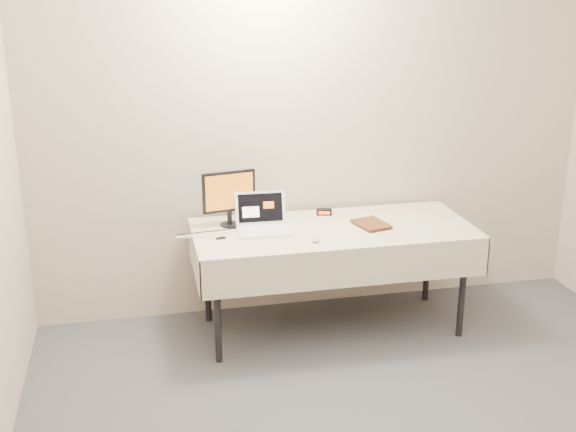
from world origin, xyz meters
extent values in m
cube|color=#C5B29E|center=(0.00, 2.50, 1.35)|extent=(4.00, 0.10, 2.70)
cylinder|color=black|center=(-0.82, 1.75, 0.34)|extent=(0.04, 0.04, 0.69)
cylinder|color=black|center=(0.82, 1.75, 0.34)|extent=(0.04, 0.04, 0.69)
cylinder|color=black|center=(-0.82, 2.34, 0.34)|extent=(0.04, 0.04, 0.69)
cylinder|color=black|center=(0.82, 2.34, 0.34)|extent=(0.04, 0.04, 0.69)
cube|color=gray|center=(0.00, 2.04, 0.71)|extent=(1.80, 0.75, 0.04)
cube|color=beige|center=(0.00, 2.04, 0.73)|extent=(1.86, 0.81, 0.01)
cube|color=beige|center=(0.00, 1.64, 0.60)|extent=(1.86, 0.01, 0.25)
cube|color=beige|center=(0.00, 2.45, 0.60)|extent=(1.86, 0.01, 0.25)
cube|color=beige|center=(-0.93, 2.04, 0.60)|extent=(0.01, 0.81, 0.25)
cube|color=beige|center=(0.93, 2.04, 0.60)|extent=(0.01, 0.81, 0.25)
cube|color=white|center=(-0.47, 2.05, 0.75)|extent=(0.34, 0.25, 0.02)
cube|color=white|center=(-0.46, 2.20, 0.86)|extent=(0.34, 0.08, 0.21)
cube|color=black|center=(-0.46, 2.20, 0.86)|extent=(0.30, 0.06, 0.18)
cylinder|color=black|center=(-0.67, 2.24, 0.74)|extent=(0.15, 0.15, 0.01)
cube|color=black|center=(-0.67, 2.24, 0.79)|extent=(0.03, 0.02, 0.09)
cube|color=black|center=(-0.67, 2.24, 0.98)|extent=(0.36, 0.09, 0.27)
cube|color=orange|center=(-0.67, 2.24, 0.98)|extent=(0.32, 0.06, 0.24)
imported|color=brown|center=(0.17, 2.00, 0.86)|extent=(0.18, 0.07, 0.25)
cube|color=black|center=(0.01, 2.32, 0.76)|extent=(0.11, 0.07, 0.04)
cube|color=#FF390C|center=(0.01, 2.30, 0.76)|extent=(0.07, 0.02, 0.02)
ellipsoid|color=#B3B3B6|center=(-0.18, 1.82, 0.75)|extent=(0.07, 0.11, 0.03)
cube|color=#C3E7B7|center=(0.56, 1.99, 0.74)|extent=(0.13, 0.28, 0.00)
cube|color=black|center=(-0.76, 1.99, 0.74)|extent=(0.06, 0.03, 0.01)
camera|label=1|loc=(-1.26, -2.31, 2.32)|focal=45.00mm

